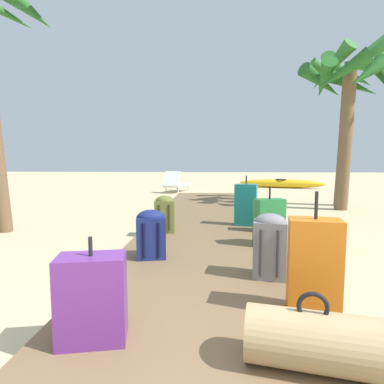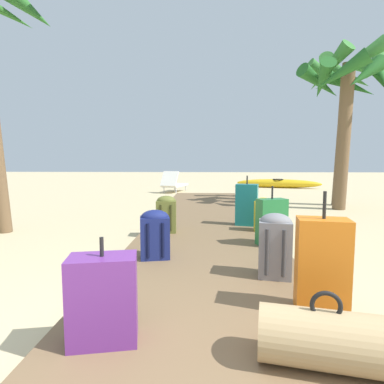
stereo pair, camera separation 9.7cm
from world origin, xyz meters
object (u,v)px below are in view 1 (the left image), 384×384
object	(u,v)px
backpack_grey	(270,244)
lounge_chair	(176,184)
duffel_bag_tan	(312,340)
kayak	(281,183)
suitcase_green	(269,222)
backpack_yellow	(262,214)
backpack_navy	(151,233)
suitcase_orange	(314,266)
backpack_olive	(165,213)
palm_tree_far_right	(350,85)
suitcase_teal	(246,205)
palm_tree_near_right	(348,94)
suitcase_purple	(92,299)

from	to	relation	value
backpack_grey	lounge_chair	world-z (taller)	lounge_chair
duffel_bag_tan	kayak	world-z (taller)	duffel_bag_tan
backpack_grey	suitcase_green	xyz separation A→B (m)	(0.21, 1.15, -0.02)
backpack_yellow	suitcase_green	size ratio (longest dim) A/B	0.68
backpack_navy	kayak	xyz separation A→B (m)	(3.81, 10.64, -0.17)
suitcase_orange	kayak	distance (m)	12.09
suitcase_orange	backpack_yellow	bearing A→B (deg)	88.60
backpack_olive	suitcase_green	distance (m)	1.62
duffel_bag_tan	lounge_chair	bearing A→B (deg)	100.31
backpack_navy	kayak	size ratio (longest dim) A/B	0.15
lounge_chair	kayak	xyz separation A→B (m)	(4.47, 2.23, -0.13)
kayak	backpack_yellow	bearing A→B (deg)	-104.24
suitcase_orange	palm_tree_far_right	bearing A→B (deg)	65.66
suitcase_teal	palm_tree_near_right	world-z (taller)	palm_tree_near_right
backpack_olive	suitcase_orange	distance (m)	2.90
kayak	lounge_chair	bearing A→B (deg)	-153.51
backpack_navy	palm_tree_far_right	world-z (taller)	palm_tree_far_right
backpack_grey	suitcase_green	size ratio (longest dim) A/B	0.79
suitcase_purple	palm_tree_near_right	bearing A→B (deg)	56.48
suitcase_purple	lounge_chair	world-z (taller)	lounge_chair
backpack_navy	lounge_chair	xyz separation A→B (m)	(-0.66, 8.42, -0.04)
backpack_olive	kayak	xyz separation A→B (m)	(3.85, 9.34, -0.18)
suitcase_teal	duffel_bag_tan	bearing A→B (deg)	-91.05
kayak	palm_tree_near_right	bearing A→B (deg)	-89.42
backpack_olive	palm_tree_near_right	world-z (taller)	palm_tree_near_right
suitcase_green	lounge_chair	bearing A→B (deg)	105.05
suitcase_green	duffel_bag_tan	bearing A→B (deg)	-95.33
suitcase_orange	lounge_chair	size ratio (longest dim) A/B	0.55
backpack_olive	suitcase_teal	xyz separation A→B (m)	(1.31, 0.59, 0.06)
suitcase_purple	lounge_chair	distance (m)	10.09
palm_tree_far_right	kayak	world-z (taller)	palm_tree_far_right
palm_tree_far_right	kayak	xyz separation A→B (m)	(-0.37, 5.73, -2.91)
backpack_olive	suitcase_green	size ratio (longest dim) A/B	0.73
backpack_yellow	kayak	xyz separation A→B (m)	(2.33, 9.18, -0.16)
backpack_yellow	suitcase_orange	distance (m)	2.67
suitcase_green	palm_tree_far_right	size ratio (longest dim) A/B	0.19
backpack_grey	suitcase_green	bearing A→B (deg)	79.76
palm_tree_far_right	suitcase_green	bearing A→B (deg)	-122.67
palm_tree_near_right	suitcase_purple	bearing A→B (deg)	-123.52
duffel_bag_tan	palm_tree_near_right	world-z (taller)	palm_tree_near_right
suitcase_purple	suitcase_orange	xyz separation A→B (m)	(1.46, 0.45, 0.08)
backpack_grey	duffel_bag_tan	bearing A→B (deg)	-90.95
suitcase_teal	suitcase_green	xyz separation A→B (m)	(0.16, -1.26, -0.05)
palm_tree_near_right	suitcase_green	bearing A→B (deg)	-123.89
duffel_bag_tan	palm_tree_far_right	world-z (taller)	palm_tree_far_right
backpack_grey	palm_tree_far_right	world-z (taller)	palm_tree_far_right
backpack_yellow	suitcase_orange	bearing A→B (deg)	-91.40
backpack_grey	duffel_bag_tan	distance (m)	1.32
backpack_grey	suitcase_green	world-z (taller)	suitcase_green
palm_tree_far_right	palm_tree_near_right	bearing A→B (deg)	-115.24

